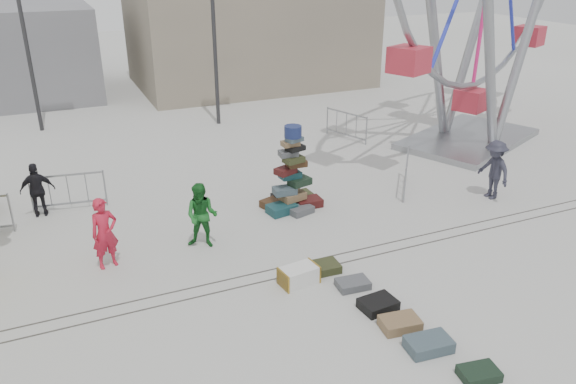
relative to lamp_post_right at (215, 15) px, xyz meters
name	(u,v)px	position (x,y,z in m)	size (l,w,h in m)	color
ground	(264,298)	(-3.09, -13.00, -4.48)	(90.00, 90.00, 0.00)	#9E9E99
track_line_near	(254,284)	(-3.09, -12.40, -4.48)	(40.00, 0.04, 0.01)	#47443F
track_line_far	(248,275)	(-3.09, -12.00, -4.48)	(40.00, 0.04, 0.01)	#47443F
building_right	(249,37)	(3.91, 7.00, -1.98)	(12.00, 8.00, 5.00)	gray
lamp_post_right	(215,15)	(0.00, 0.00, 0.00)	(1.41, 0.25, 8.00)	#2D2D30
lamp_post_left	(24,18)	(-7.00, 2.00, 0.00)	(1.41, 0.25, 8.00)	#2D2D30
suitcase_tower	(292,185)	(-0.67, -9.01, -3.79)	(1.75, 1.54, 2.47)	#174147
steamer_trunk	(299,275)	(-2.17, -12.77, -4.28)	(0.86, 0.50, 0.40)	silver
row_case_0	(324,267)	(-1.40, -12.54, -4.38)	(0.69, 0.55, 0.20)	#33391C
row_case_1	(353,284)	(-1.14, -13.41, -4.39)	(0.71, 0.49, 0.18)	#53555A
row_case_2	(378,304)	(-1.06, -14.32, -4.38)	(0.75, 0.57, 0.21)	black
row_case_3	(400,323)	(-1.01, -15.06, -4.37)	(0.77, 0.52, 0.22)	olive
row_case_4	(429,344)	(-0.89, -15.82, -4.36)	(0.85, 0.54, 0.24)	#42555F
row_case_5	(479,373)	(-0.54, -16.80, -4.39)	(0.68, 0.47, 0.18)	black
barricade_dummy_c	(69,191)	(-6.56, -6.56, -3.93)	(2.00, 0.10, 1.10)	gray
barricade_wheel_front	(406,173)	(3.09, -9.26, -3.93)	(2.00, 0.10, 1.10)	gray
barricade_wheel_back	(346,125)	(3.88, -4.06, -3.93)	(2.00, 0.10, 1.10)	gray
pedestrian_red	(105,233)	(-5.98, -10.28, -3.61)	(0.63, 0.42, 1.73)	#B91A31
pedestrian_green	(202,216)	(-3.65, -10.23, -3.64)	(0.82, 0.64, 1.69)	#175F20
pedestrian_black	(38,190)	(-7.35, -6.70, -3.70)	(0.92, 0.38, 1.56)	black
pedestrian_grey	(494,170)	(5.11, -10.79, -3.58)	(1.16, 0.67, 1.80)	#282835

